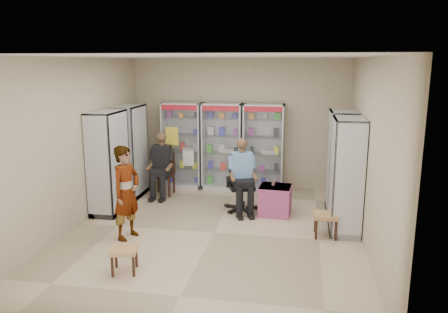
% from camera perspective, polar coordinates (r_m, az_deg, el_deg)
% --- Properties ---
extents(floor, '(6.00, 6.00, 0.00)m').
position_cam_1_polar(floor, '(7.73, -1.32, -9.91)').
color(floor, tan).
rests_on(floor, ground).
extents(room_shell, '(5.02, 6.02, 3.01)m').
position_cam_1_polar(room_shell, '(7.22, -1.40, 4.71)').
color(room_shell, '#BAAB8A').
rests_on(room_shell, ground).
extents(cabinet_back_left, '(0.90, 0.50, 2.00)m').
position_cam_1_polar(cabinet_back_left, '(10.30, -5.42, 1.49)').
color(cabinet_back_left, '#AAACB2').
rests_on(cabinet_back_left, floor).
extents(cabinet_back_mid, '(0.90, 0.50, 2.00)m').
position_cam_1_polar(cabinet_back_mid, '(10.09, -0.22, 1.32)').
color(cabinet_back_mid, '#B3B6BB').
rests_on(cabinet_back_mid, floor).
extents(cabinet_back_right, '(0.90, 0.50, 2.00)m').
position_cam_1_polar(cabinet_back_right, '(9.97, 5.17, 1.13)').
color(cabinet_back_right, '#AEB0B5').
rests_on(cabinet_back_right, floor).
extents(cabinet_right_far, '(0.90, 0.50, 2.00)m').
position_cam_1_polar(cabinet_right_far, '(8.86, 15.06, -0.66)').
color(cabinet_right_far, '#9FA1A5').
rests_on(cabinet_right_far, floor).
extents(cabinet_right_near, '(0.90, 0.50, 2.00)m').
position_cam_1_polar(cabinet_right_near, '(7.80, 15.70, -2.44)').
color(cabinet_right_near, silver).
rests_on(cabinet_right_near, floor).
extents(cabinet_left_far, '(0.90, 0.50, 2.00)m').
position_cam_1_polar(cabinet_left_far, '(9.74, -12.17, 0.63)').
color(cabinet_left_far, '#A8ABAF').
rests_on(cabinet_left_far, floor).
extents(cabinet_left_near, '(0.90, 0.50, 2.00)m').
position_cam_1_polar(cabinet_left_near, '(8.76, -14.87, -0.80)').
color(cabinet_left_near, silver).
rests_on(cabinet_left_near, floor).
extents(wooden_chair, '(0.42, 0.42, 0.94)m').
position_cam_1_polar(wooden_chair, '(9.81, -7.91, -2.30)').
color(wooden_chair, black).
rests_on(wooden_chair, floor).
extents(seated_customer, '(0.44, 0.60, 1.34)m').
position_cam_1_polar(seated_customer, '(9.71, -8.03, -1.23)').
color(seated_customer, black).
rests_on(seated_customer, floor).
extents(office_chair, '(0.75, 0.75, 1.09)m').
position_cam_1_polar(office_chair, '(8.69, 2.33, -3.60)').
color(office_chair, black).
rests_on(office_chair, floor).
extents(seated_shopkeeper, '(0.64, 0.75, 1.39)m').
position_cam_1_polar(seated_shopkeeper, '(8.60, 2.29, -2.73)').
color(seated_shopkeeper, '#79BEEF').
rests_on(seated_shopkeeper, floor).
extents(pink_trunk, '(0.63, 0.61, 0.57)m').
position_cam_1_polar(pink_trunk, '(8.58, 6.69, -5.70)').
color(pink_trunk, '#A4417F').
rests_on(pink_trunk, floor).
extents(tea_glass, '(0.07, 0.07, 0.09)m').
position_cam_1_polar(tea_glass, '(8.54, 6.46, -3.45)').
color(tea_glass, '#5C2507').
rests_on(tea_glass, pink_trunk).
extents(woven_stool_a, '(0.41, 0.41, 0.40)m').
position_cam_1_polar(woven_stool_a, '(7.71, 13.10, -8.71)').
color(woven_stool_a, '#A08343').
rests_on(woven_stool_a, floor).
extents(woven_stool_b, '(0.44, 0.44, 0.36)m').
position_cam_1_polar(woven_stool_b, '(6.48, -12.87, -13.05)').
color(woven_stool_b, '#A78C46').
rests_on(woven_stool_b, floor).
extents(standing_man, '(0.54, 0.67, 1.59)m').
position_cam_1_polar(standing_man, '(7.45, -12.64, -4.62)').
color(standing_man, gray).
rests_on(standing_man, floor).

